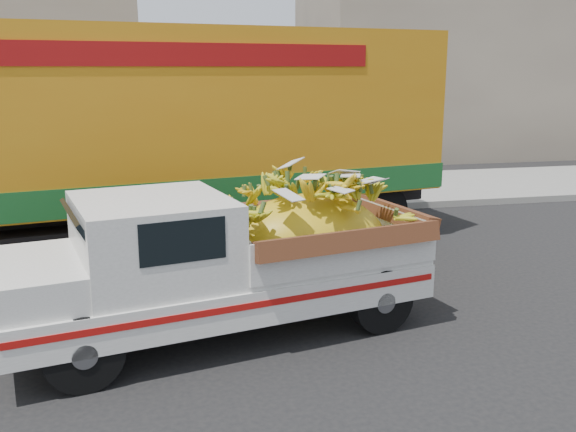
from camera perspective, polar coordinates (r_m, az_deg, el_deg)
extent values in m
plane|color=black|center=(7.52, -19.69, -12.60)|extent=(100.00, 100.00, 0.00)
cube|color=gray|center=(13.87, -16.50, -0.32)|extent=(60.00, 0.25, 0.15)
cube|color=gray|center=(15.92, -16.03, 1.37)|extent=(60.00, 4.00, 0.14)
cube|color=gray|center=(25.96, 17.82, 12.12)|extent=(14.00, 6.00, 6.00)
cylinder|color=black|center=(6.81, -17.74, -11.49)|extent=(0.83, 0.40, 0.80)
cylinder|color=black|center=(8.24, -19.17, -7.25)|extent=(0.83, 0.40, 0.80)
cylinder|color=black|center=(7.93, 8.26, -7.41)|extent=(0.83, 0.40, 0.80)
cylinder|color=black|center=(9.19, 3.00, -4.41)|extent=(0.83, 0.40, 0.80)
cube|color=silver|center=(7.78, -6.12, -6.32)|extent=(5.24, 2.82, 0.41)
cube|color=#A50F0C|center=(6.96, -3.69, -8.05)|extent=(4.76, 1.05, 0.07)
cube|color=silver|center=(7.30, -21.54, -5.22)|extent=(1.24, 1.84, 0.38)
cube|color=silver|center=(7.38, -11.88, -2.06)|extent=(1.97, 2.04, 0.95)
cube|color=black|center=(6.55, -9.30, -2.26)|extent=(0.88, 0.20, 0.44)
cube|color=silver|center=(8.11, 2.30, -1.92)|extent=(2.76, 2.28, 0.54)
ellipsoid|color=#FAAF16|center=(8.10, 1.63, -2.76)|extent=(2.46, 1.87, 1.35)
cylinder|color=black|center=(11.97, 7.99, 0.35)|extent=(1.14, 0.52, 1.10)
cylinder|color=black|center=(13.68, 3.67, 2.05)|extent=(1.14, 0.52, 1.10)
cylinder|color=black|center=(11.40, 2.81, -0.17)|extent=(1.14, 0.52, 1.10)
cylinder|color=black|center=(13.19, -0.99, 1.66)|extent=(1.14, 0.52, 1.10)
cube|color=black|center=(11.31, -15.65, 0.44)|extent=(11.98, 3.20, 0.36)
cube|color=#BD7B12|center=(11.08, -16.16, 8.53)|extent=(12.02, 4.63, 2.84)
cube|color=#185622|center=(11.23, -15.79, 2.58)|extent=(12.08, 4.66, 0.45)
cube|color=maroon|center=(9.81, -15.55, 13.72)|extent=(8.26, 1.57, 0.35)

